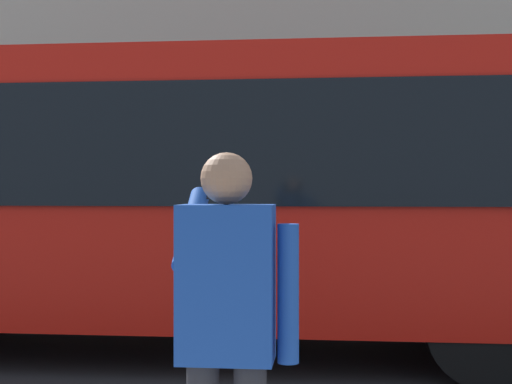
{
  "coord_description": "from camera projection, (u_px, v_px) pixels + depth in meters",
  "views": [
    {
      "loc": [
        -0.35,
        7.39,
        1.69
      ],
      "look_at": [
        0.4,
        -0.02,
        1.67
      ],
      "focal_mm": 49.49,
      "sensor_mm": 36.0,
      "label": 1
    }
  ],
  "objects": [
    {
      "name": "red_bus",
      "position": [
        168.0,
        191.0,
        7.45
      ],
      "size": [
        9.05,
        2.54,
        3.08
      ],
      "color": "red",
      "rests_on": "ground_plane"
    },
    {
      "name": "ground_plane",
      "position": [
        293.0,
        351.0,
        7.39
      ],
      "size": [
        60.0,
        60.0,
        0.0
      ],
      "primitive_type": "plane",
      "color": "#232326"
    },
    {
      "name": "pedestrian_photographer",
      "position": [
        228.0,
        320.0,
        2.97
      ],
      "size": [
        0.53,
        0.52,
        1.7
      ],
      "color": "#2D2D33",
      "rests_on": "sidewalk_curb"
    }
  ]
}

